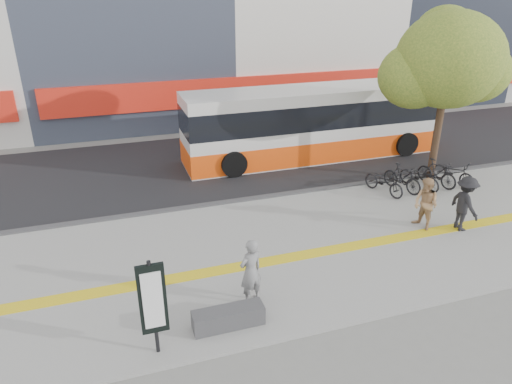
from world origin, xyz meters
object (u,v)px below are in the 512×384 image
object	(u,v)px
signboard	(153,301)
pedestrian_tan	(426,204)
seated_woman	(251,271)
pedestrian_dark	(465,204)
bus	(314,125)
street_tree	(446,62)
bench	(228,318)

from	to	relation	value
signboard	pedestrian_tan	world-z (taller)	signboard
seated_woman	pedestrian_tan	size ratio (longest dim) A/B	1.02
pedestrian_dark	bus	bearing A→B (deg)	14.01
street_tree	pedestrian_tan	size ratio (longest dim) A/B	3.84
pedestrian_tan	signboard	bearing A→B (deg)	-82.95
signboard	street_tree	xyz separation A→B (m)	(11.38, 6.33, 3.15)
bench	seated_woman	world-z (taller)	seated_woman
bench	seated_woman	xyz separation A→B (m)	(0.74, 0.70, 0.61)
street_tree	seated_woman	xyz separation A→B (m)	(-9.04, -5.32, -3.59)
signboard	street_tree	distance (m)	13.40
bench	signboard	xyz separation A→B (m)	(-1.60, -0.31, 1.06)
signboard	pedestrian_tan	bearing A→B (deg)	18.27
bench	signboard	bearing A→B (deg)	-169.19
bench	pedestrian_dark	bearing A→B (deg)	14.57
street_tree	signboard	bearing A→B (deg)	-150.93
signboard	seated_woman	size ratio (longest dim) A/B	1.31
street_tree	bench	bearing A→B (deg)	-148.38
signboard	bus	world-z (taller)	bus
signboard	seated_woman	distance (m)	2.59
bench	bus	bearing A→B (deg)	56.17
street_tree	pedestrian_dark	xyz separation A→B (m)	(-1.74, -3.93, -3.56)
street_tree	bus	distance (m)	5.79
pedestrian_dark	street_tree	bearing A→B (deg)	-21.31
pedestrian_dark	pedestrian_tan	bearing A→B (deg)	70.90
bus	seated_woman	distance (m)	10.70
bus	pedestrian_tan	xyz separation A→B (m)	(0.45, -7.18, -0.58)
pedestrian_tan	pedestrian_dark	distance (m)	1.16
bench	pedestrian_dark	distance (m)	8.33
bench	bus	xyz separation A→B (m)	(6.50, 9.70, 1.17)
signboard	pedestrian_dark	world-z (taller)	signboard
seated_woman	pedestrian_tan	bearing A→B (deg)	176.47
pedestrian_tan	street_tree	bearing A→B (deg)	129.89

